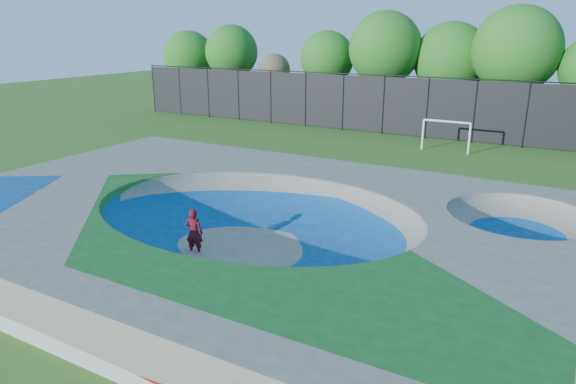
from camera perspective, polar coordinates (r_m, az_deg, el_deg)
name	(u,v)px	position (r m, az deg, el deg)	size (l,w,h in m)	color
ground	(255,250)	(16.98, -3.67, -6.43)	(120.00, 120.00, 0.00)	#315C19
skate_deck	(255,229)	(16.69, -3.72, -4.07)	(22.00, 14.00, 1.50)	gray
skater	(194,232)	(16.55, -10.38, -4.42)	(0.57, 0.37, 1.55)	#AA0D1F
skateboard	(195,254)	(16.84, -10.24, -6.79)	(0.78, 0.22, 0.05)	black
soccer_goal	(446,130)	(31.72, 17.17, 6.57)	(2.82, 0.12, 1.86)	white
fence	(427,107)	(35.36, 15.22, 9.13)	(48.09, 0.09, 4.04)	black
treeline	(470,59)	(39.59, 19.59, 13.77)	(52.56, 7.17, 8.56)	#4A3925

